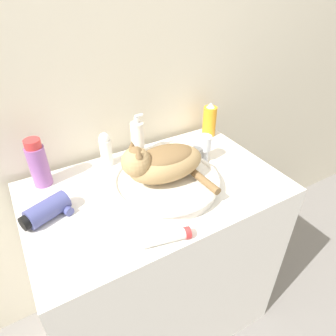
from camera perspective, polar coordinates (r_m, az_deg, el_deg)
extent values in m
cube|color=beige|center=(1.30, -10.56, 16.44)|extent=(8.00, 0.05, 2.40)
cube|color=white|center=(1.47, -1.97, -17.12)|extent=(0.98, 0.61, 0.88)
cylinder|color=white|center=(1.14, -0.35, -2.96)|extent=(0.39, 0.39, 0.04)
torus|color=white|center=(1.13, -0.36, -2.16)|extent=(0.41, 0.41, 0.02)
ellipsoid|color=tan|center=(1.08, -0.37, 0.85)|extent=(0.29, 0.17, 0.12)
ellipsoid|color=brown|center=(1.07, -0.38, 2.35)|extent=(0.22, 0.14, 0.06)
sphere|color=tan|center=(1.02, -6.09, 1.15)|extent=(0.10, 0.10, 0.10)
sphere|color=brown|center=(1.01, -6.19, 2.51)|extent=(0.06, 0.06, 0.06)
cone|color=brown|center=(1.02, -6.88, 4.35)|extent=(0.03, 0.03, 0.03)
cone|color=brown|center=(0.97, -5.63, 2.85)|extent=(0.03, 0.03, 0.03)
cylinder|color=brown|center=(1.10, 5.97, -1.69)|extent=(0.04, 0.21, 0.03)
cylinder|color=silver|center=(1.30, 6.75, 2.51)|extent=(0.04, 0.04, 0.06)
cylinder|color=silver|center=(1.23, 5.63, 3.83)|extent=(0.11, 0.06, 0.08)
cylinder|color=silver|center=(1.27, 6.93, 4.80)|extent=(0.06, 0.06, 0.06)
cylinder|color=orange|center=(1.48, 7.89, 8.79)|extent=(0.07, 0.07, 0.15)
cone|color=white|center=(1.45, 8.16, 11.77)|extent=(0.04, 0.04, 0.02)
cylinder|color=silver|center=(1.30, -5.80, 5.38)|extent=(0.06, 0.06, 0.16)
cylinder|color=white|center=(1.26, -6.04, 9.03)|extent=(0.02, 0.02, 0.02)
cylinder|color=white|center=(1.26, -5.61, 9.91)|extent=(0.03, 0.01, 0.01)
cylinder|color=#93569E|center=(1.22, -23.36, 0.32)|extent=(0.07, 0.07, 0.16)
cylinder|color=red|center=(1.17, -24.43, 4.24)|extent=(0.06, 0.06, 0.03)
cylinder|color=white|center=(1.27, -11.68, 2.86)|extent=(0.05, 0.05, 0.12)
sphere|color=white|center=(1.24, -12.06, 5.61)|extent=(0.04, 0.04, 0.04)
cylinder|color=silver|center=(0.94, -0.77, -13.25)|extent=(0.14, 0.06, 0.03)
cylinder|color=red|center=(0.96, 3.69, -12.18)|extent=(0.03, 0.04, 0.04)
cylinder|color=#474C8C|center=(1.08, -21.98, -7.34)|extent=(0.16, 0.12, 0.07)
cylinder|color=#474C8C|center=(1.11, -19.66, -6.81)|extent=(0.07, 0.11, 0.03)
cylinder|color=black|center=(1.06, -25.60, -9.44)|extent=(0.04, 0.05, 0.05)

